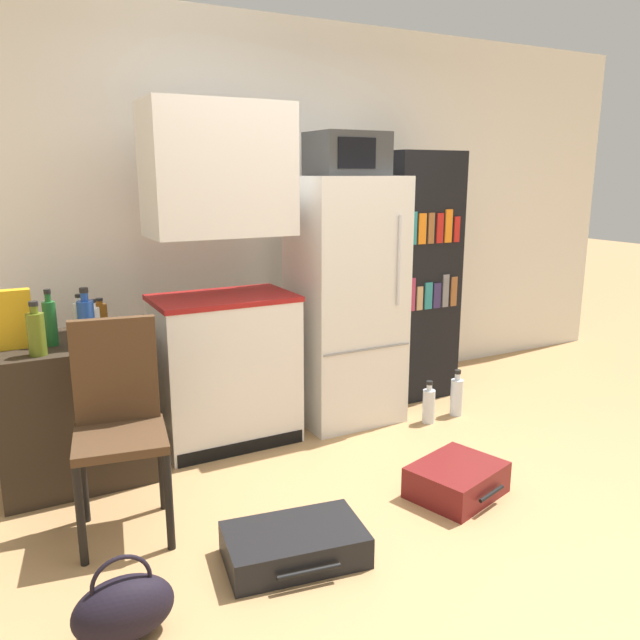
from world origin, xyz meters
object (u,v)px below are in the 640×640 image
at_px(bottle_blue_soda, 86,322).
at_px(bowl, 29,334).
at_px(bottle_amber_beer, 100,315).
at_px(chair, 118,409).
at_px(kitchen_hutch, 223,291).
at_px(cereal_box, 12,319).
at_px(bottle_clear_short, 80,317).
at_px(bottle_milk_white, 94,322).
at_px(water_bottle_front, 457,396).
at_px(side_table, 72,409).
at_px(suitcase_large_flat, 457,480).
at_px(bookshelf, 420,278).
at_px(bottle_olive_oil, 36,333).
at_px(water_bottle_middle, 429,405).
at_px(suitcase_small_flat, 295,545).
at_px(bottle_green_tall, 50,322).
at_px(handbag, 124,608).
at_px(microwave, 347,154).
at_px(refrigerator, 345,301).

distance_m(bottle_blue_soda, bowl, 0.45).
bearing_deg(bottle_amber_beer, chair, -95.27).
xyz_separation_m(kitchen_hutch, bowl, (-1.06, 0.11, -0.16)).
bearing_deg(bottle_blue_soda, cereal_box, 156.45).
relative_size(bottle_clear_short, chair, 0.22).
bearing_deg(bottle_milk_white, water_bottle_front, -7.15).
bearing_deg(cereal_box, side_table, 8.17).
height_order(bottle_amber_beer, suitcase_large_flat, bottle_amber_beer).
relative_size(bottle_amber_beer, bottle_blue_soda, 0.54).
xyz_separation_m(bottle_blue_soda, suitcase_large_flat, (1.62, -0.99, -0.81)).
relative_size(bookshelf, bottle_olive_oil, 6.67).
xyz_separation_m(kitchen_hutch, water_bottle_middle, (1.28, -0.38, -0.82)).
height_order(kitchen_hutch, suitcase_small_flat, kitchen_hutch).
bearing_deg(water_bottle_front, bottle_green_tall, 174.54).
xyz_separation_m(bottle_amber_beer, chair, (-0.08, -0.90, -0.25)).
bearing_deg(suitcase_small_flat, side_table, 128.28).
bearing_deg(bottle_green_tall, side_table, 43.14).
bearing_deg(side_table, bottle_milk_white, -6.49).
bearing_deg(bottle_milk_white, handbag, -96.78).
height_order(kitchen_hutch, bottle_olive_oil, kitchen_hutch).
bearing_deg(bookshelf, bottle_milk_white, -175.40).
height_order(kitchen_hutch, bookshelf, kitchen_hutch).
xyz_separation_m(suitcase_large_flat, suitcase_small_flat, (-0.99, -0.11, -0.01)).
relative_size(bowl, suitcase_large_flat, 0.26).
distance_m(bottle_clear_short, bottle_blue_soda, 0.31).
xyz_separation_m(bottle_blue_soda, water_bottle_middle, (2.09, -0.14, -0.77)).
distance_m(bottle_amber_beer, suitcase_large_flat, 2.19).
bearing_deg(water_bottle_middle, suitcase_small_flat, -146.54).
bearing_deg(bowl, suitcase_small_flat, -58.59).
distance_m(bookshelf, handbag, 3.03).
relative_size(bottle_amber_beer, bowl, 1.16).
bearing_deg(bottle_amber_beer, handbag, -98.11).
bearing_deg(bottle_olive_oil, side_table, 57.37).
bearing_deg(cereal_box, bottle_clear_short, 26.08).
bearing_deg(handbag, water_bottle_middle, 26.65).
distance_m(kitchen_hutch, water_bottle_middle, 1.57).
xyz_separation_m(chair, handbag, (-0.16, -0.77, -0.46)).
distance_m(bottle_milk_white, water_bottle_front, 2.41).
relative_size(bottle_clear_short, suitcase_large_flat, 0.40).
xyz_separation_m(bottle_olive_oil, suitcase_small_flat, (0.87, -1.06, -0.81)).
distance_m(side_table, bottle_blue_soda, 0.55).
bearing_deg(bookshelf, chair, -160.39).
xyz_separation_m(microwave, bottle_amber_beer, (-1.52, 0.21, -0.91)).
distance_m(refrigerator, cereal_box, 1.98).
height_order(microwave, bowl, microwave).
bearing_deg(side_table, handbag, -90.66).
distance_m(side_table, handbag, 1.45).
relative_size(bottle_blue_soda, cereal_box, 1.02).
bearing_deg(cereal_box, handbag, -80.78).
distance_m(side_table, bowl, 0.47).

